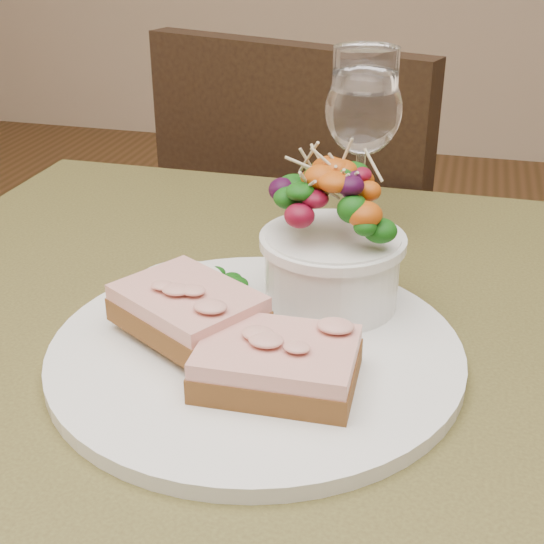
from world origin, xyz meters
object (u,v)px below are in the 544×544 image
(salad_bowl, at_px, (333,237))
(wine_glass, at_px, (363,115))
(chair_far, at_px, (332,375))
(sandwich_back, at_px, (188,309))
(dinner_plate, at_px, (256,351))
(ramekin, at_px, (181,296))
(cafe_table, at_px, (274,460))
(sandwich_front, at_px, (277,363))

(salad_bowl, bearing_deg, wine_glass, 91.96)
(chair_far, relative_size, sandwich_back, 6.85)
(dinner_plate, relative_size, ramekin, 5.02)
(chair_far, xyz_separation_m, dinner_plate, (0.05, -0.66, 0.46))
(cafe_table, distance_m, dinner_plate, 0.11)
(cafe_table, height_order, dinner_plate, dinner_plate)
(sandwich_front, bearing_deg, ramekin, 143.39)
(dinner_plate, bearing_deg, sandwich_front, -56.96)
(cafe_table, distance_m, chair_far, 0.75)
(chair_far, bearing_deg, sandwich_front, 114.28)
(dinner_plate, bearing_deg, salad_bowl, 62.81)
(salad_bowl, bearing_deg, dinner_plate, -117.19)
(ramekin, bearing_deg, salad_bowl, 27.48)
(sandwich_front, xyz_separation_m, sandwich_back, (-0.08, 0.04, 0.01))
(sandwich_back, relative_size, ramekin, 2.11)
(sandwich_front, distance_m, sandwich_back, 0.09)
(chair_far, relative_size, dinner_plate, 2.88)
(chair_far, xyz_separation_m, sandwich_front, (0.08, -0.70, 0.48))
(sandwich_front, xyz_separation_m, wine_glass, (0.01, 0.31, 0.10))
(wine_glass, bearing_deg, sandwich_front, -91.39)
(cafe_table, relative_size, sandwich_front, 7.22)
(chair_far, bearing_deg, dinner_plate, 112.28)
(dinner_plate, bearing_deg, wine_glass, 82.38)
(ramekin, bearing_deg, sandwich_back, -58.01)
(cafe_table, relative_size, salad_bowl, 6.30)
(cafe_table, height_order, salad_bowl, salad_bowl)
(cafe_table, bearing_deg, salad_bowl, 68.84)
(dinner_plate, height_order, salad_bowl, salad_bowl)
(dinner_plate, distance_m, wine_glass, 0.29)
(sandwich_back, height_order, wine_glass, wine_glass)
(chair_far, relative_size, ramekin, 14.45)
(dinner_plate, xyz_separation_m, sandwich_front, (0.03, -0.04, 0.02))
(sandwich_front, xyz_separation_m, ramekin, (-0.10, 0.07, 0.00))
(sandwich_front, distance_m, ramekin, 0.12)
(cafe_table, xyz_separation_m, chair_far, (-0.06, 0.65, -0.36))
(sandwich_front, bearing_deg, wine_glass, 86.91)
(dinner_plate, xyz_separation_m, wine_glass, (0.04, 0.27, 0.12))
(sandwich_back, distance_m, ramekin, 0.03)
(wine_glass, bearing_deg, cafe_table, -95.02)
(chair_far, bearing_deg, ramekin, 106.31)
(cafe_table, height_order, chair_far, chair_far)
(cafe_table, relative_size, sandwich_back, 6.09)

